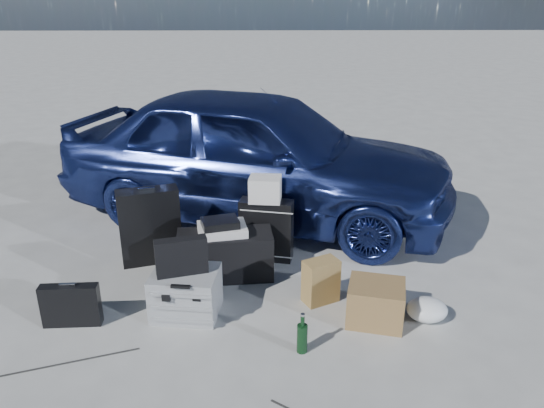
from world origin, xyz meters
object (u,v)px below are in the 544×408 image
at_px(briefcase, 71,305).
at_px(suitcase_right, 266,230).
at_px(green_bottle, 302,334).
at_px(pelican_case, 186,293).
at_px(cardboard_box, 376,303).
at_px(car, 256,154).
at_px(duffel_bag, 225,255).
at_px(suitcase_left, 150,226).

relative_size(briefcase, suitcase_right, 0.74).
relative_size(suitcase_right, green_bottle, 1.97).
relative_size(pelican_case, green_bottle, 1.69).
height_order(briefcase, cardboard_box, briefcase).
relative_size(car, duffel_bag, 5.11).
bearing_deg(car, duffel_bag, -172.22).
xyz_separation_m(car, green_bottle, (0.33, -2.38, -0.55)).
bearing_deg(suitcase_left, cardboard_box, -44.70).
bearing_deg(suitcase_right, suitcase_left, -166.02).
bearing_deg(green_bottle, pelican_case, 150.55).
height_order(suitcase_right, duffel_bag, suitcase_right).
xyz_separation_m(cardboard_box, green_bottle, (-0.57, -0.36, -0.01)).
bearing_deg(suitcase_right, green_bottle, -68.32).
xyz_separation_m(car, cardboard_box, (0.90, -2.01, -0.54)).
bearing_deg(duffel_bag, green_bottle, -66.03).
distance_m(briefcase, suitcase_right, 1.77).
height_order(car, green_bottle, car).
distance_m(car, green_bottle, 2.46).
height_order(pelican_case, green_bottle, pelican_case).
height_order(briefcase, green_bottle, briefcase).
bearing_deg(suitcase_left, duffel_bag, -39.56).
relative_size(pelican_case, duffel_bag, 0.61).
bearing_deg(car, suitcase_right, -155.77).
xyz_separation_m(pelican_case, suitcase_left, (-0.43, 0.85, 0.17)).
xyz_separation_m(briefcase, duffel_bag, (1.08, 0.70, 0.04)).
bearing_deg(duffel_bag, briefcase, -152.41).
distance_m(briefcase, suitcase_left, 1.08).
distance_m(suitcase_left, green_bottle, 1.86).
xyz_separation_m(car, duffel_bag, (-0.25, -1.33, -0.50)).
height_order(car, pelican_case, car).
bearing_deg(cardboard_box, pelican_case, 175.23).
height_order(pelican_case, briefcase, pelican_case).
distance_m(pelican_case, briefcase, 0.83).
bearing_deg(suitcase_left, suitcase_right, -14.90).
distance_m(suitcase_left, duffel_bag, 0.76).
bearing_deg(pelican_case, cardboard_box, 1.99).
height_order(suitcase_right, cardboard_box, suitcase_right).
height_order(pelican_case, cardboard_box, pelican_case).
bearing_deg(car, pelican_case, -176.60).
height_order(car, duffel_bag, car).
xyz_separation_m(duffel_bag, cardboard_box, (1.16, -0.69, -0.05)).
bearing_deg(green_bottle, cardboard_box, 32.31).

